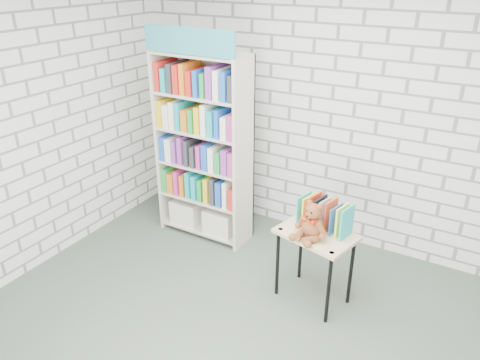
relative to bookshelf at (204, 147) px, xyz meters
The scene contains 6 objects.
ground 2.05m from the bookshelf, 49.98° to the right, with size 4.50×4.50×0.00m, color #445144.
room_shell 1.92m from the bookshelf, 49.98° to the right, with size 4.52×4.02×2.81m.
bookshelf is the anchor object (origin of this frame).
display_table 1.62m from the bookshelf, 18.33° to the right, with size 0.73×0.58×0.69m.
table_books 1.57m from the bookshelf, 14.49° to the right, with size 0.48×0.30×0.27m.
teddy_bear 1.59m from the bookshelf, 21.91° to the right, with size 0.30×0.29×0.33m.
Camera 1 is at (1.50, -2.43, 2.80)m, focal length 35.00 mm.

